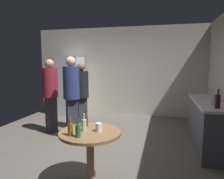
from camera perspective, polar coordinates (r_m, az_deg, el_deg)
ground_plane at (r=4.21m, az=-6.23°, el=-15.83°), size 5.20×5.20×0.10m
wall_back at (r=6.41m, az=1.78°, el=5.07°), size 5.32×0.06×2.70m
refrigerator at (r=6.50m, az=-11.48°, el=0.98°), size 0.70×0.68×1.80m
kitchen_counter at (r=4.37m, az=25.95°, el=-8.73°), size 0.64×1.82×0.90m
kettle at (r=3.86m, az=26.92°, el=-2.93°), size 0.24×0.17×0.18m
wine_bottle_on_counter at (r=3.61m, az=27.46°, el=-2.88°), size 0.08×0.08×0.31m
foreground_table at (r=2.73m, az=-6.15°, el=-13.66°), size 0.80×0.80×0.73m
beer_bottle_amber at (r=2.56m, az=-11.58°, el=-10.75°), size 0.06×0.06×0.23m
beer_bottle_brown at (r=2.90m, az=-7.36°, el=-8.51°), size 0.06×0.06×0.23m
beer_bottle_green at (r=2.49m, az=-9.48°, el=-11.20°), size 0.06×0.06×0.23m
beer_bottle_clear at (r=2.70m, az=-7.85°, el=-9.67°), size 0.06×0.06×0.23m
plastic_cup_white at (r=2.67m, az=-3.74°, el=-10.48°), size 0.08×0.08×0.11m
person_in_maroon_shirt at (r=4.88m, az=-16.83°, el=-0.17°), size 0.44×0.44×1.70m
person_in_navy_shirt at (r=4.38m, az=-11.27°, el=-0.41°), size 0.48×0.48×1.75m
person_in_black_shirt at (r=4.92m, az=-8.53°, el=-0.51°), size 0.48×0.48×1.61m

